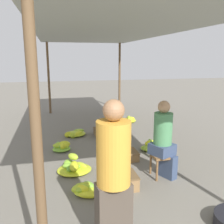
# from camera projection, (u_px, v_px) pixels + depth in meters

# --- Properties ---
(canopy_post_front_left) EXTENTS (0.08, 0.08, 2.49)m
(canopy_post_front_left) POSITION_uv_depth(u_px,v_px,m) (38.00, 159.00, 1.83)
(canopy_post_front_left) COLOR brown
(canopy_post_front_left) RESTS_ON ground
(canopy_post_back_left) EXTENTS (0.08, 0.08, 2.49)m
(canopy_post_back_left) POSITION_uv_depth(u_px,v_px,m) (49.00, 78.00, 8.75)
(canopy_post_back_left) COLOR brown
(canopy_post_back_left) RESTS_ON ground
(canopy_post_back_right) EXTENTS (0.08, 0.08, 2.49)m
(canopy_post_back_right) POSITION_uv_depth(u_px,v_px,m) (120.00, 77.00, 9.33)
(canopy_post_back_right) COLOR brown
(canopy_post_back_right) RESTS_ON ground
(canopy_tarp) EXTENTS (2.98, 7.69, 0.04)m
(canopy_tarp) POSITION_uv_depth(u_px,v_px,m) (106.00, 32.00, 5.31)
(canopy_tarp) COLOR #9EA399
(canopy_tarp) RESTS_ON canopy_post_front_left
(vendor_foreground) EXTENTS (0.37, 0.37, 1.59)m
(vendor_foreground) POSITION_uv_depth(u_px,v_px,m) (114.00, 176.00, 2.46)
(vendor_foreground) COLOR #4C4238
(vendor_foreground) RESTS_ON ground
(stool) EXTENTS (0.34, 0.34, 0.40)m
(stool) POSITION_uv_depth(u_px,v_px,m) (162.00, 158.00, 4.15)
(stool) COLOR brown
(stool) RESTS_ON ground
(vendor_seated) EXTENTS (0.45, 0.45, 1.30)m
(vendor_seated) POSITION_uv_depth(u_px,v_px,m) (164.00, 138.00, 4.07)
(vendor_seated) COLOR #384766
(vendor_seated) RESTS_ON ground
(banana_pile_left_0) EXTENTS (0.58, 0.57, 0.15)m
(banana_pile_left_0) POSITION_uv_depth(u_px,v_px,m) (75.00, 134.00, 6.39)
(banana_pile_left_0) COLOR #B2CC2C
(banana_pile_left_0) RESTS_ON ground
(banana_pile_left_1) EXTENTS (0.45, 0.47, 0.16)m
(banana_pile_left_1) POSITION_uv_depth(u_px,v_px,m) (85.00, 189.00, 3.67)
(banana_pile_left_1) COLOR #78B437
(banana_pile_left_1) RESTS_ON ground
(banana_pile_left_2) EXTENTS (0.60, 0.56, 0.35)m
(banana_pile_left_2) POSITION_uv_depth(u_px,v_px,m) (74.00, 167.00, 4.34)
(banana_pile_left_2) COLOR #74B337
(banana_pile_left_2) RESTS_ON ground
(banana_pile_left_3) EXTENTS (0.38, 0.41, 0.23)m
(banana_pile_left_3) POSITION_uv_depth(u_px,v_px,m) (62.00, 147.00, 5.33)
(banana_pile_left_3) COLOR #A7C72E
(banana_pile_left_3) RESTS_ON ground
(banana_pile_right_0) EXTENTS (0.52, 0.46, 0.20)m
(banana_pile_right_0) POSITION_uv_depth(u_px,v_px,m) (129.00, 120.00, 7.75)
(banana_pile_right_0) COLOR #AAC82E
(banana_pile_right_0) RESTS_ON ground
(banana_pile_right_1) EXTENTS (0.43, 0.51, 0.23)m
(banana_pile_right_1) POSITION_uv_depth(u_px,v_px,m) (151.00, 146.00, 5.38)
(banana_pile_right_1) COLOR #96C031
(banana_pile_right_1) RESTS_ON ground
(crate_near) EXTENTS (0.42, 0.42, 0.17)m
(crate_near) POSITION_uv_depth(u_px,v_px,m) (127.00, 155.00, 4.91)
(crate_near) COLOR olive
(crate_near) RESTS_ON ground
(crate_mid) EXTENTS (0.53, 0.53, 0.17)m
(crate_mid) POSITION_uv_depth(u_px,v_px,m) (105.00, 132.00, 6.42)
(crate_mid) COLOR brown
(crate_mid) RESTS_ON ground
(crate_far) EXTENTS (0.40, 0.40, 0.22)m
(crate_far) POSITION_uv_depth(u_px,v_px,m) (124.00, 181.00, 3.84)
(crate_far) COLOR olive
(crate_far) RESTS_ON ground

